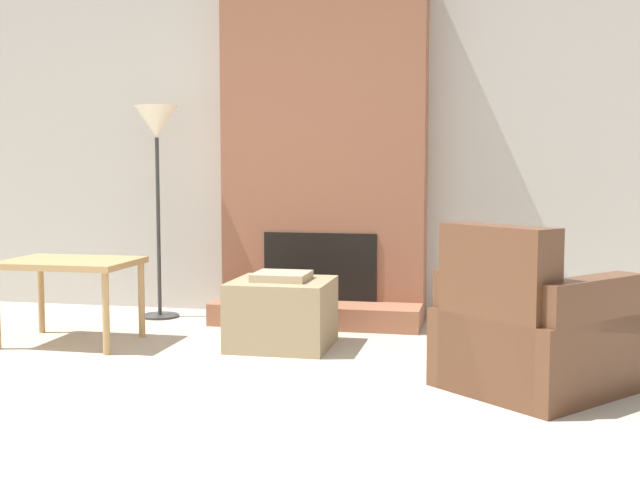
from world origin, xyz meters
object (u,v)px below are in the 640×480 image
Objects in this scene: armchair at (528,337)px; side_table at (70,270)px; ottoman at (282,312)px; floor_lamp_left at (157,137)px.

armchair reaches higher than side_table.
armchair is (1.50, -0.73, 0.06)m from ottoman.
armchair is 2.95m from side_table.
floor_lamp_left is at bearing 78.75° from side_table.
side_table is at bearing -172.45° from ottoman.
floor_lamp_left reaches higher than armchair.
side_table is at bearing -101.25° from floor_lamp_left.
armchair is at bearing -10.81° from side_table.
armchair is 1.35× the size of side_table.
armchair is 0.69× the size of floor_lamp_left.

